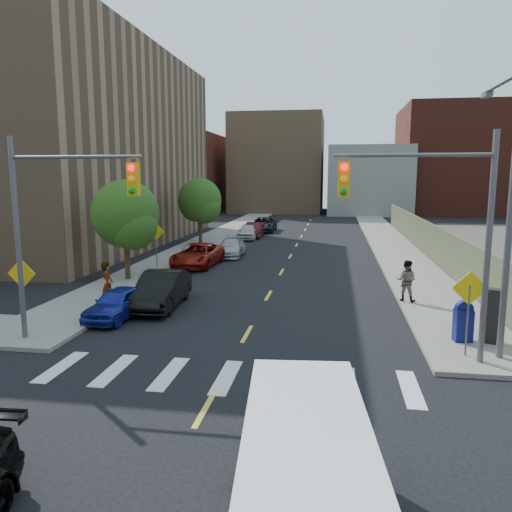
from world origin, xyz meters
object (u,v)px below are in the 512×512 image
(parked_car_grey, at_px, (263,224))
(parked_car_silver, at_px, (231,248))
(parked_car_blue, at_px, (118,303))
(pedestrian_east, at_px, (406,281))
(payphone, at_px, (491,316))
(pedestrian_west, at_px, (108,285))
(parked_car_white, at_px, (248,232))
(cargo_van, at_px, (306,477))
(parked_car_black, at_px, (161,290))
(mailbox, at_px, (463,322))
(parked_car_red, at_px, (198,255))
(parked_car_maroon, at_px, (254,230))

(parked_car_grey, bearing_deg, parked_car_silver, -90.86)
(parked_car_blue, xyz_separation_m, parked_car_grey, (1.29, 32.54, 0.10))
(parked_car_blue, distance_m, pedestrian_east, 12.52)
(parked_car_grey, distance_m, payphone, 36.02)
(pedestrian_west, distance_m, pedestrian_east, 13.06)
(parked_car_white, bearing_deg, cargo_van, -81.47)
(parked_car_blue, relative_size, parked_car_black, 0.78)
(parked_car_silver, distance_m, cargo_van, 28.36)
(parked_car_blue, distance_m, parked_car_grey, 32.56)
(parked_car_blue, height_order, parked_car_black, parked_car_black)
(mailbox, bearing_deg, payphone, -4.82)
(cargo_van, bearing_deg, parked_car_black, 112.36)
(parked_car_silver, xyz_separation_m, cargo_van, (6.91, -27.50, 0.52))
(parked_car_red, bearing_deg, parked_car_grey, 89.65)
(parked_car_blue, height_order, payphone, payphone)
(parked_car_grey, bearing_deg, pedestrian_east, -70.54)
(parked_car_black, bearing_deg, parked_car_red, 93.70)
(parked_car_maroon, distance_m, parked_car_grey, 5.16)
(mailbox, distance_m, pedestrian_west, 13.98)
(parked_car_grey, relative_size, cargo_van, 1.07)
(parked_car_red, xyz_separation_m, pedestrian_east, (11.80, -7.77, 0.36))
(parked_car_grey, relative_size, pedestrian_east, 2.85)
(parked_car_black, height_order, pedestrian_east, pedestrian_east)
(parked_car_white, height_order, cargo_van, cargo_van)
(parked_car_silver, distance_m, parked_car_maroon, 11.28)
(parked_car_black, bearing_deg, payphone, -16.92)
(parked_car_maroon, bearing_deg, mailbox, -67.96)
(parked_car_black, distance_m, parked_car_white, 23.99)
(mailbox, relative_size, payphone, 0.76)
(parked_car_black, relative_size, cargo_van, 0.95)
(parked_car_black, relative_size, parked_car_maroon, 1.12)
(payphone, relative_size, pedestrian_east, 1.00)
(parked_car_red, distance_m, parked_car_maroon, 15.47)
(parked_car_maroon, relative_size, payphone, 2.28)
(parked_car_black, relative_size, mailbox, 3.33)
(parked_car_white, relative_size, parked_car_maroon, 0.97)
(parked_car_silver, height_order, cargo_van, cargo_van)
(parked_car_red, distance_m, pedestrian_west, 11.04)
(parked_car_blue, distance_m, parked_car_red, 11.95)
(parked_car_white, height_order, payphone, payphone)
(parked_car_red, relative_size, parked_car_grey, 0.98)
(parked_car_black, xyz_separation_m, parked_car_white, (-0.30, 23.99, -0.08))
(parked_car_blue, xyz_separation_m, parked_car_maroon, (1.15, 27.37, 0.06))
(parked_car_black, bearing_deg, cargo_van, -64.86)
(mailbox, relative_size, pedestrian_east, 0.76)
(parked_car_red, distance_m, parked_car_white, 14.04)
(parked_car_maroon, bearing_deg, parked_car_silver, -89.62)
(parked_car_silver, relative_size, payphone, 2.33)
(parked_car_red, bearing_deg, parked_car_black, -80.28)
(parked_car_silver, relative_size, cargo_van, 0.87)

